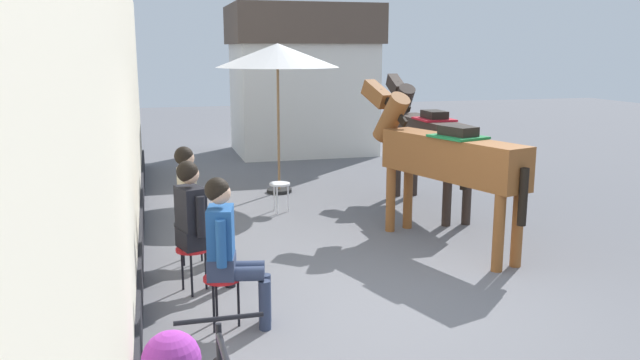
{
  "coord_description": "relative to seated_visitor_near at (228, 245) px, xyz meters",
  "views": [
    {
      "loc": [
        -2.2,
        -5.53,
        2.48
      ],
      "look_at": [
        -0.4,
        1.2,
        1.05
      ],
      "focal_mm": 35.78,
      "sensor_mm": 36.0,
      "label": 1
    }
  ],
  "objects": [
    {
      "name": "ground_plane",
      "position": [
        1.58,
        3.07,
        -0.78
      ],
      "size": [
        40.0,
        40.0,
        0.0
      ],
      "primitive_type": "plane",
      "color": "slate"
    },
    {
      "name": "pub_facade_wall",
      "position": [
        -0.96,
        1.57,
        0.76
      ],
      "size": [
        0.34,
        14.0,
        3.4
      ],
      "color": "beige",
      "rests_on": "ground_plane"
    },
    {
      "name": "distant_cottage",
      "position": [
        2.98,
        9.68,
        1.02
      ],
      "size": [
        3.4,
        2.6,
        3.5
      ],
      "color": "silver",
      "rests_on": "ground_plane"
    },
    {
      "name": "seated_visitor_near",
      "position": [
        0.0,
        0.0,
        0.0
      ],
      "size": [
        0.61,
        0.48,
        1.39
      ],
      "color": "red",
      "rests_on": "ground_plane"
    },
    {
      "name": "seated_visitor_middle",
      "position": [
        -0.2,
        0.97,
        0.0
      ],
      "size": [
        0.61,
        0.49,
        1.39
      ],
      "color": "red",
      "rests_on": "ground_plane"
    },
    {
      "name": "seated_visitor_far",
      "position": [
        -0.18,
        1.93,
        0.0
      ],
      "size": [
        0.61,
        0.49,
        1.39
      ],
      "color": "black",
      "rests_on": "ground_plane"
    },
    {
      "name": "saddled_horse_near",
      "position": [
        2.94,
        1.79,
        0.38
      ],
      "size": [
        1.17,
        2.9,
        2.06
      ],
      "color": "brown",
      "rests_on": "ground_plane"
    },
    {
      "name": "saddled_horse_far",
      "position": [
        3.57,
        3.69,
        0.38
      ],
      "size": [
        0.5,
        3.0,
        2.06
      ],
      "color": "#2D231E",
      "rests_on": "ground_plane"
    },
    {
      "name": "cafe_parasol",
      "position": [
        1.53,
        5.35,
        1.59
      ],
      "size": [
        2.1,
        2.1,
        2.58
      ],
      "color": "black",
      "rests_on": "ground_plane"
    },
    {
      "name": "spare_stool_white",
      "position": [
        1.26,
        3.98,
        -0.38
      ],
      "size": [
        0.32,
        0.32,
        0.46
      ],
      "color": "white",
      "rests_on": "ground_plane"
    },
    {
      "name": "satchel_bag",
      "position": [
        0.02,
        3.06,
        -0.68
      ],
      "size": [
        0.24,
        0.3,
        0.2
      ],
      "primitive_type": "cube",
      "rotation": [
        0.0,
        0.0,
        1.05
      ],
      "color": "black",
      "rests_on": "ground_plane"
    }
  ]
}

